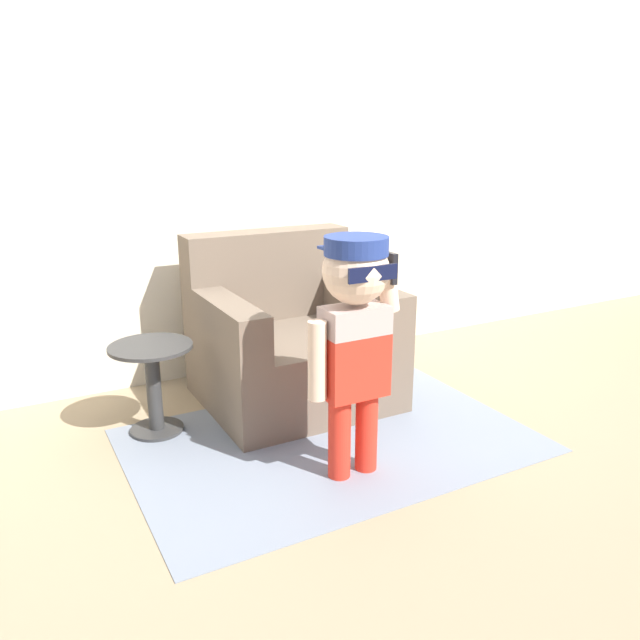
% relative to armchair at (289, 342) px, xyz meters
% --- Properties ---
extents(ground_plane, '(10.00, 10.00, 0.00)m').
position_rel_armchair_xyz_m(ground_plane, '(0.16, 0.00, -0.33)').
color(ground_plane, '#998466').
extents(wall_back, '(10.00, 0.05, 2.60)m').
position_rel_armchair_xyz_m(wall_back, '(0.16, 0.60, 0.97)').
color(wall_back, beige).
rests_on(wall_back, ground_plane).
extents(armchair, '(0.99, 0.91, 0.92)m').
position_rel_armchair_xyz_m(armchair, '(0.00, 0.00, 0.00)').
color(armchair, '#6B5B4C').
rests_on(armchair, ground_plane).
extents(person_child, '(0.44, 0.33, 1.07)m').
position_rel_armchair_xyz_m(person_child, '(-0.13, -0.90, 0.38)').
color(person_child, red).
rests_on(person_child, ground_plane).
extents(side_table, '(0.41, 0.41, 0.47)m').
position_rel_armchair_xyz_m(side_table, '(-0.79, -0.08, -0.05)').
color(side_table, '#333333').
rests_on(side_table, ground_plane).
extents(rug, '(1.94, 1.29, 0.01)m').
position_rel_armchair_xyz_m(rug, '(-0.06, -0.59, -0.33)').
color(rug, gray).
rests_on(rug, ground_plane).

